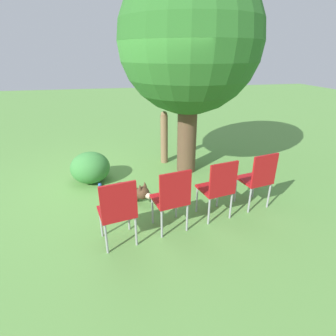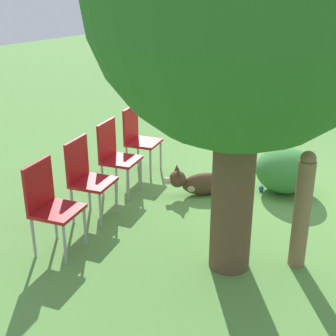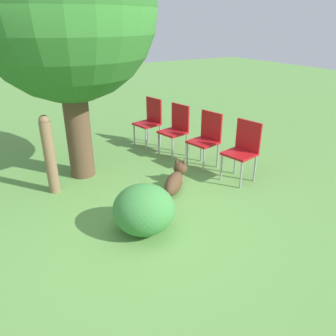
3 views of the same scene
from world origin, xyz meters
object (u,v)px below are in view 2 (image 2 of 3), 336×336
dog (199,183)px  red_chair_2 (86,174)px  red_chair_1 (115,153)px  red_chair_3 (49,202)px  tennis_ball (261,188)px  fence_post (302,210)px  red_chair_0 (138,136)px

dog → red_chair_2: bearing=15.9°
red_chair_1 → red_chair_3: (-0.33, 1.45, 0.00)m
red_chair_1 → red_chair_2: size_ratio=1.00×
red_chair_3 → tennis_ball: (-1.25, -2.50, -0.51)m
fence_post → red_chair_0: size_ratio=1.24×
dog → red_chair_1: red_chair_1 is taller
dog → red_chair_1: bearing=-13.5°
dog → red_chair_2: size_ratio=0.90×
fence_post → tennis_ball: size_ratio=17.26×
red_chair_1 → tennis_ball: 1.97m
fence_post → red_chair_1: fence_post is taller
red_chair_0 → red_chair_1: same height
red_chair_3 → red_chair_0: bearing=91.2°
red_chair_3 → tennis_ball: bearing=51.8°
fence_post → red_chair_1: size_ratio=1.24×
dog → red_chair_1: (0.94, 0.51, 0.38)m
red_chair_1 → red_chair_3: 1.48m
fence_post → tennis_ball: (0.94, -1.42, -0.56)m
red_chair_0 → red_chair_3: (-0.49, 2.17, 0.00)m
red_chair_2 → red_chair_3: bearing=-88.8°
red_chair_0 → fence_post: bearing=-33.8°
red_chair_2 → tennis_ball: 2.33m
dog → tennis_ball: (-0.64, -0.54, -0.13)m
red_chair_2 → red_chair_1: bearing=91.2°
tennis_ball → red_chair_0: bearing=10.6°
red_chair_2 → red_chair_3: 0.74m
red_chair_1 → red_chair_3: bearing=-88.8°
red_chair_3 → tennis_ball: red_chair_3 is taller
fence_post → red_chair_2: fence_post is taller
fence_post → red_chair_2: bearing=8.5°
red_chair_0 → tennis_ball: bearing=-1.0°
fence_post → tennis_ball: 1.79m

